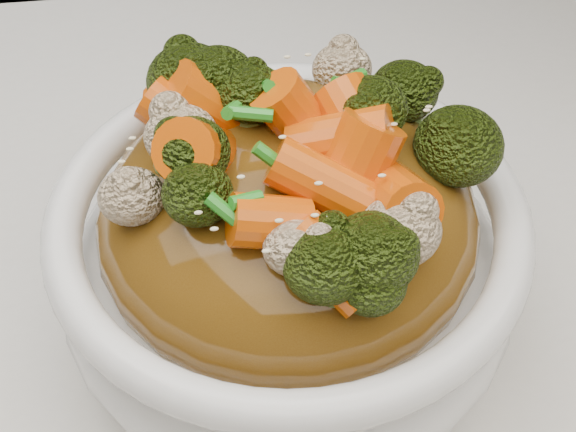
{
  "coord_description": "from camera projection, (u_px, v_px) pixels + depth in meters",
  "views": [
    {
      "loc": [
        -0.01,
        -0.21,
        1.1
      ],
      "look_at": [
        0.02,
        0.05,
        0.83
      ],
      "focal_mm": 50.0,
      "sensor_mm": 36.0,
      "label": 1
    }
  ],
  "objects": [
    {
      "name": "cauliflower",
      "position": [
        288.0,
        119.0,
        0.33
      ],
      "size": [
        0.23,
        0.23,
        0.04
      ],
      "primitive_type": null,
      "rotation": [
        0.0,
        0.0,
        0.35
      ],
      "color": "beige",
      "rests_on": "sauce_base"
    },
    {
      "name": "sesame_seeds",
      "position": [
        288.0,
        111.0,
        0.33
      ],
      "size": [
        0.21,
        0.21,
        0.01
      ],
      "primitive_type": null,
      "rotation": [
        0.0,
        0.0,
        0.35
      ],
      "color": "beige",
      "rests_on": "sauce_base"
    },
    {
      "name": "sauce_base",
      "position": [
        288.0,
        221.0,
        0.38
      ],
      "size": [
        0.23,
        0.23,
        0.1
      ],
      "primitive_type": "ellipsoid",
      "rotation": [
        0.0,
        0.0,
        0.35
      ],
      "color": "#5D3B10",
      "rests_on": "bowl"
    },
    {
      "name": "tablecloth",
      "position": [
        257.0,
        421.0,
        0.41
      ],
      "size": [
        1.2,
        0.8,
        0.04
      ],
      "primitive_type": "cube",
      "color": "silver",
      "rests_on": "dining_table"
    },
    {
      "name": "broccoli",
      "position": [
        288.0,
        115.0,
        0.33
      ],
      "size": [
        0.23,
        0.23,
        0.05
      ],
      "primitive_type": null,
      "rotation": [
        0.0,
        0.0,
        0.35
      ],
      "color": "black",
      "rests_on": "sauce_base"
    },
    {
      "name": "scallions",
      "position": [
        288.0,
        111.0,
        0.33
      ],
      "size": [
        0.17,
        0.17,
        0.02
      ],
      "primitive_type": null,
      "rotation": [
        0.0,
        0.0,
        0.35
      ],
      "color": "#237F1D",
      "rests_on": "sauce_base"
    },
    {
      "name": "carrots",
      "position": [
        288.0,
        113.0,
        0.33
      ],
      "size": [
        0.23,
        0.23,
        0.05
      ],
      "primitive_type": null,
      "rotation": [
        0.0,
        0.0,
        0.35
      ],
      "color": "#CF4F06",
      "rests_on": "sauce_base"
    },
    {
      "name": "bowl",
      "position": [
        288.0,
        263.0,
        0.4
      ],
      "size": [
        0.29,
        0.29,
        0.09
      ],
      "primitive_type": null,
      "rotation": [
        0.0,
        0.0,
        0.35
      ],
      "color": "white",
      "rests_on": "tablecloth"
    }
  ]
}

